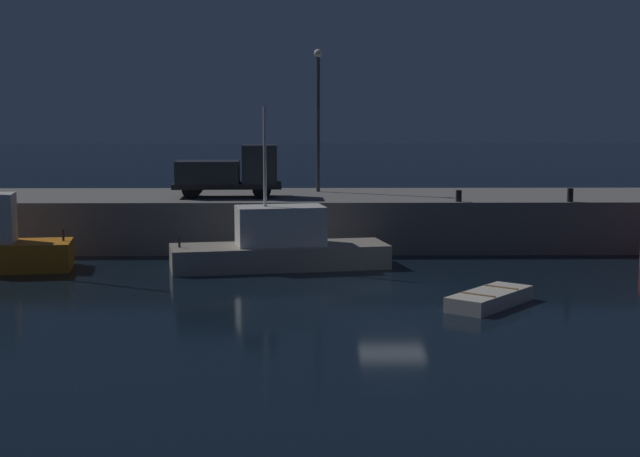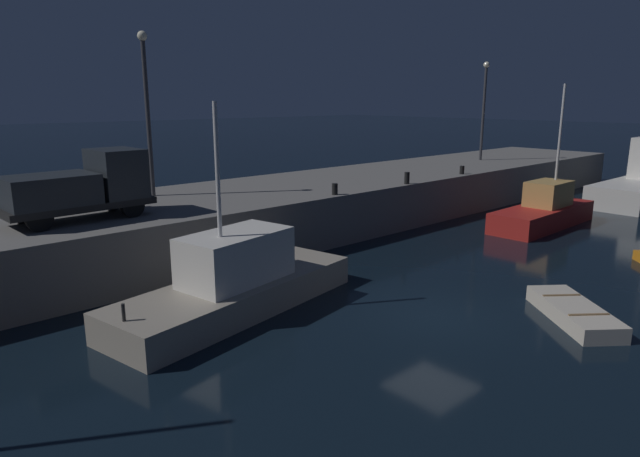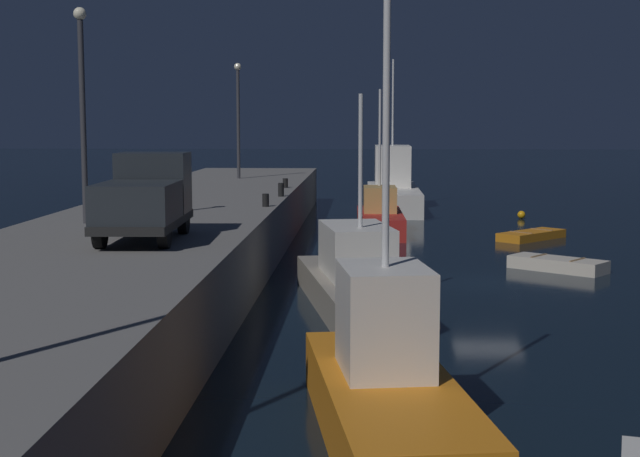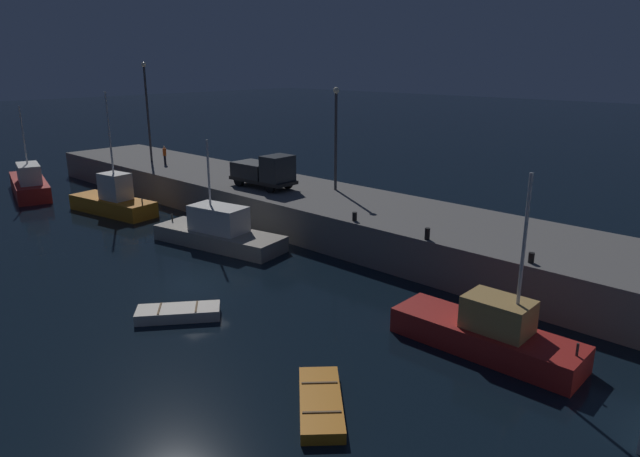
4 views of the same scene
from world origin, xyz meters
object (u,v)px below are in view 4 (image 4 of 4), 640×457
fishing_boat_orange (488,333)px  dockworker (165,154)px  lamp_post_west (147,105)px  utility_truck (265,171)px  fishing_boat_blue (113,201)px  fishing_trawler_green (29,184)px  bollard_west (427,234)px  lamp_post_east (336,130)px  rowboat_white_mid (178,313)px  fishing_boat_white (219,232)px  dinghy_orange_near (321,402)px  bollard_central (355,217)px  bollard_east (531,258)px

fishing_boat_orange → dockworker: bearing=168.0°
lamp_post_west → utility_truck: lamp_post_west is taller
fishing_boat_orange → fishing_boat_blue: bearing=179.4°
fishing_trawler_green → dockworker: bearing=51.6°
lamp_post_west → dockworker: size_ratio=5.35×
fishing_boat_blue → bollard_west: 26.45m
lamp_post_east → rowboat_white_mid: bearing=-71.9°
lamp_post_east → fishing_boat_white: bearing=-100.5°
dinghy_orange_near → utility_truck: (-19.78, 15.01, 3.49)m
utility_truck → bollard_central: bearing=-12.8°
rowboat_white_mid → dockworker: (-24.12, 14.67, 3.16)m
fishing_boat_blue → lamp_post_east: lamp_post_east is taller
fishing_trawler_green → bollard_east: fishing_trawler_green is taller
lamp_post_east → bollard_central: 9.47m
fishing_boat_white → fishing_boat_orange: fishing_boat_orange is taller
fishing_boat_white → fishing_trawler_green: (-24.09, -2.72, 0.10)m
dinghy_orange_near → bollard_east: size_ratio=7.95×
fishing_boat_blue → dockworker: 8.73m
dinghy_orange_near → rowboat_white_mid: rowboat_white_mid is taller
lamp_post_east → dockworker: bearing=-171.4°
rowboat_white_mid → bollard_west: (5.96, 11.72, 2.52)m
fishing_boat_blue → fishing_boat_white: fishing_boat_blue is taller
lamp_post_west → dockworker: 4.82m
lamp_post_east → utility_truck: size_ratio=1.38×
dinghy_orange_near → dockworker: bearing=155.6°
lamp_post_west → rowboat_white_mid: bearing=-29.0°
dinghy_orange_near → rowboat_white_mid: 9.84m
lamp_post_east → bollard_central: lamp_post_east is taller
fishing_boat_blue → bollard_west: bearing=9.6°
fishing_boat_white → utility_truck: fishing_boat_white is taller
rowboat_white_mid → utility_truck: 17.79m
fishing_boat_white → bollard_west: (13.42, 3.69, 1.85)m
fishing_boat_blue → bollard_west: (26.02, 4.40, 1.75)m
lamp_post_east → dockworker: lamp_post_east is taller
fishing_trawler_green → dinghy_orange_near: bearing=-8.3°
dockworker → fishing_boat_white: bearing=-21.7°
dinghy_orange_near → bollard_west: size_ratio=6.22×
fishing_boat_orange → dinghy_orange_near: bearing=-106.6°
utility_truck → bollard_west: bearing=-9.3°
fishing_boat_white → utility_truck: 7.32m
lamp_post_east → lamp_post_west: bearing=-172.3°
fishing_boat_blue → bollard_central: fishing_boat_blue is taller
rowboat_white_mid → fishing_trawler_green: bearing=170.4°
lamp_post_west → bollard_west: lamp_post_west is taller
utility_truck → dockworker: bearing=178.6°
fishing_boat_orange → fishing_trawler_green: 43.67m
rowboat_white_mid → bollard_east: (11.54, 12.00, 2.45)m
rowboat_white_mid → bollard_central: 12.16m
fishing_boat_orange → fishing_trawler_green: (-43.64, -1.66, 0.17)m
fishing_boat_white → fishing_trawler_green: size_ratio=0.95×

